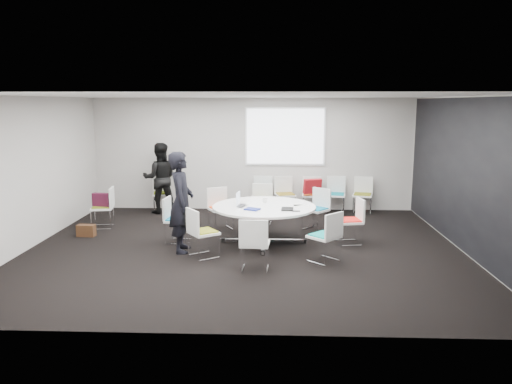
{
  "coord_description": "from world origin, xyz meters",
  "views": [
    {
      "loc": [
        0.58,
        -8.95,
        2.69
      ],
      "look_at": [
        0.2,
        0.4,
        1.0
      ],
      "focal_mm": 35.0,
      "sensor_mm": 36.0,
      "label": 1
    }
  ],
  "objects_px": {
    "chair_ring_a": "(350,230)",
    "person_back": "(160,178)",
    "chair_ring_e": "(177,228)",
    "laptop": "(244,206)",
    "chair_back_a": "(262,201)",
    "maroon_bag": "(102,200)",
    "chair_ring_b": "(316,217)",
    "chair_ring_f": "(203,242)",
    "chair_back_c": "(311,202)",
    "cup": "(265,200)",
    "conference_table": "(264,217)",
    "chair_ring_c": "(261,212)",
    "chair_person_back": "(162,200)",
    "chair_ring_h": "(324,246)",
    "chair_ring_g": "(255,254)",
    "chair_back_e": "(362,202)",
    "chair_back_d": "(335,202)",
    "chair_back_b": "(285,202)",
    "chair_spare_left": "(103,215)",
    "person_main": "(181,202)",
    "brown_bag": "(86,231)",
    "chair_ring_d": "(221,216)"
  },
  "relations": [
    {
      "from": "chair_back_d",
      "to": "person_back",
      "type": "height_order",
      "value": "person_back"
    },
    {
      "from": "chair_ring_g",
      "to": "chair_back_a",
      "type": "height_order",
      "value": "same"
    },
    {
      "from": "chair_ring_b",
      "to": "chair_ring_f",
      "type": "xyz_separation_m",
      "value": [
        -2.13,
        -1.98,
        0.0
      ]
    },
    {
      "from": "person_back",
      "to": "chair_ring_b",
      "type": "bearing_deg",
      "value": 144.12
    },
    {
      "from": "chair_ring_e",
      "to": "laptop",
      "type": "bearing_deg",
      "value": 93.87
    },
    {
      "from": "chair_ring_e",
      "to": "chair_ring_f",
      "type": "distance_m",
      "value": 1.13
    },
    {
      "from": "cup",
      "to": "chair_back_d",
      "type": "bearing_deg",
      "value": 55.04
    },
    {
      "from": "conference_table",
      "to": "chair_back_e",
      "type": "distance_m",
      "value": 3.63
    },
    {
      "from": "chair_back_b",
      "to": "laptop",
      "type": "xyz_separation_m",
      "value": [
        -0.84,
        -2.77,
        0.47
      ]
    },
    {
      "from": "chair_ring_a",
      "to": "chair_ring_h",
      "type": "xyz_separation_m",
      "value": [
        -0.59,
        -1.14,
        0.0
      ]
    },
    {
      "from": "chair_ring_a",
      "to": "person_back",
      "type": "distance_m",
      "value": 5.01
    },
    {
      "from": "laptop",
      "to": "chair_back_a",
      "type": "bearing_deg",
      "value": 7.42
    },
    {
      "from": "chair_ring_a",
      "to": "chair_ring_f",
      "type": "height_order",
      "value": "same"
    },
    {
      "from": "chair_ring_c",
      "to": "chair_person_back",
      "type": "relative_size",
      "value": 1.0
    },
    {
      "from": "chair_ring_g",
      "to": "laptop",
      "type": "relative_size",
      "value": 2.94
    },
    {
      "from": "chair_back_c",
      "to": "cup",
      "type": "xyz_separation_m",
      "value": [
        -1.1,
        -2.37,
        0.5
      ]
    },
    {
      "from": "chair_ring_b",
      "to": "maroon_bag",
      "type": "xyz_separation_m",
      "value": [
        -4.6,
        0.01,
        0.34
      ]
    },
    {
      "from": "chair_ring_h",
      "to": "maroon_bag",
      "type": "xyz_separation_m",
      "value": [
        -4.58,
        2.16,
        0.34
      ]
    },
    {
      "from": "person_back",
      "to": "maroon_bag",
      "type": "distance_m",
      "value": 1.82
    },
    {
      "from": "chair_ring_e",
      "to": "chair_back_b",
      "type": "xyz_separation_m",
      "value": [
        2.14,
        2.74,
        0.0
      ]
    },
    {
      "from": "chair_ring_a",
      "to": "person_main",
      "type": "xyz_separation_m",
      "value": [
        -3.13,
        -0.62,
        0.64
      ]
    },
    {
      "from": "chair_back_c",
      "to": "chair_spare_left",
      "type": "height_order",
      "value": "same"
    },
    {
      "from": "chair_person_back",
      "to": "maroon_bag",
      "type": "height_order",
      "value": "chair_person_back"
    },
    {
      "from": "laptop",
      "to": "maroon_bag",
      "type": "xyz_separation_m",
      "value": [
        -3.13,
        1.09,
        -0.12
      ]
    },
    {
      "from": "cup",
      "to": "chair_back_a",
      "type": "bearing_deg",
      "value": 92.91
    },
    {
      "from": "chair_ring_b",
      "to": "maroon_bag",
      "type": "height_order",
      "value": "chair_ring_b"
    },
    {
      "from": "maroon_bag",
      "to": "chair_ring_b",
      "type": "bearing_deg",
      "value": -0.1
    },
    {
      "from": "chair_ring_d",
      "to": "brown_bag",
      "type": "relative_size",
      "value": 2.44
    },
    {
      "from": "cup",
      "to": "conference_table",
      "type": "bearing_deg",
      "value": -90.42
    },
    {
      "from": "chair_ring_a",
      "to": "maroon_bag",
      "type": "height_order",
      "value": "chair_ring_a"
    },
    {
      "from": "chair_ring_a",
      "to": "laptop",
      "type": "height_order",
      "value": "chair_ring_a"
    },
    {
      "from": "brown_bag",
      "to": "chair_back_b",
      "type": "bearing_deg",
      "value": 30.4
    },
    {
      "from": "person_back",
      "to": "chair_ring_g",
      "type": "bearing_deg",
      "value": 107.76
    },
    {
      "from": "chair_ring_g",
      "to": "chair_back_e",
      "type": "distance_m",
      "value": 5.02
    },
    {
      "from": "chair_back_a",
      "to": "chair_back_e",
      "type": "xyz_separation_m",
      "value": [
        2.47,
        0.04,
        0.0
      ]
    },
    {
      "from": "chair_ring_e",
      "to": "person_main",
      "type": "distance_m",
      "value": 0.89
    },
    {
      "from": "chair_ring_g",
      "to": "chair_ring_a",
      "type": "bearing_deg",
      "value": 46.52
    },
    {
      "from": "chair_ring_g",
      "to": "chair_person_back",
      "type": "bearing_deg",
      "value": 123.6
    },
    {
      "from": "chair_ring_h",
      "to": "chair_back_d",
      "type": "xyz_separation_m",
      "value": [
        0.63,
        3.89,
        0.0
      ]
    },
    {
      "from": "chair_ring_g",
      "to": "chair_back_d",
      "type": "relative_size",
      "value": 1.0
    },
    {
      "from": "chair_person_back",
      "to": "chair_spare_left",
      "type": "bearing_deg",
      "value": 49.33
    },
    {
      "from": "chair_ring_f",
      "to": "chair_back_c",
      "type": "distance_m",
      "value": 4.26
    },
    {
      "from": "laptop",
      "to": "chair_ring_c",
      "type": "bearing_deg",
      "value": 2.64
    },
    {
      "from": "chair_back_a",
      "to": "person_main",
      "type": "height_order",
      "value": "person_main"
    },
    {
      "from": "person_back",
      "to": "laptop",
      "type": "bearing_deg",
      "value": 117.05
    },
    {
      "from": "chair_ring_a",
      "to": "cup",
      "type": "distance_m",
      "value": 1.75
    },
    {
      "from": "chair_ring_b",
      "to": "chair_ring_h",
      "type": "relative_size",
      "value": 1.0
    },
    {
      "from": "chair_back_a",
      "to": "chair_back_b",
      "type": "relative_size",
      "value": 1.0
    },
    {
      "from": "chair_ring_g",
      "to": "brown_bag",
      "type": "height_order",
      "value": "chair_ring_g"
    },
    {
      "from": "chair_back_a",
      "to": "chair_person_back",
      "type": "xyz_separation_m",
      "value": [
        -2.49,
        0.02,
        0.0
      ]
    }
  ]
}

